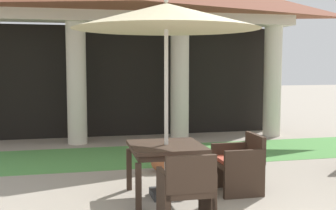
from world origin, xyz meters
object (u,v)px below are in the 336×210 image
Objects in this scene: patio_chair_near_foreground_south at (187,191)px; patio_chair_near_foreground_east at (239,164)px; patio_table_near_foreground at (166,152)px; patio_umbrella_near_foreground at (166,18)px; terracotta_urn at (161,161)px.

patio_chair_near_foreground_south is 1.48m from patio_chair_near_foreground_east.
patio_chair_near_foreground_east reaches higher than patio_table_near_foreground.
patio_umbrella_near_foreground is 2.62m from terracotta_urn.
patio_umbrella_near_foreground reaches higher than patio_chair_near_foreground_south.
patio_chair_near_foreground_south is (-0.01, -1.05, -0.23)m from patio_table_near_foreground.
patio_umbrella_near_foreground is 6.31× the size of terracotta_urn.
terracotta_urn is (0.21, 1.37, -2.22)m from patio_umbrella_near_foreground.
terracotta_urn is at bearing 31.59° from patio_chair_near_foreground_east.
patio_chair_near_foreground_east reaches higher than terracotta_urn.
patio_table_near_foreground is 1.16× the size of patio_chair_near_foreground_south.
patio_chair_near_foreground_east is (1.06, 1.04, 0.01)m from patio_chair_near_foreground_south.
patio_table_near_foreground is 1.19× the size of patio_chair_near_foreground_east.
patio_chair_near_foreground_south is at bearing -90.39° from patio_table_near_foreground.
patio_umbrella_near_foreground is 2.26m from patio_chair_near_foreground_south.
patio_chair_near_foreground_south is 1.99× the size of terracotta_urn.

